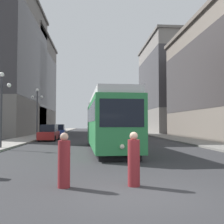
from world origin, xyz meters
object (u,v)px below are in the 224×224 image
Objects in this scene: pedestrian_crossing_near at (64,162)px; pedestrian_on_sidewalk at (134,161)px; streetcar at (108,121)px; parked_car_left_mid at (58,131)px; transit_bus at (122,123)px; parked_car_left_near at (49,133)px; lamp_post_left_near at (1,98)px; lamp_post_left_far at (37,106)px.

pedestrian_on_sidewalk is at bearing -152.02° from pedestrian_crossing_near.
parked_car_left_mid is (-6.02, 19.54, -1.26)m from streetcar.
transit_bus is 2.60× the size of parked_car_left_mid.
pedestrian_on_sidewalk is (-2.80, -29.18, -1.17)m from transit_bus.
parked_car_left_mid is at bearing -153.64° from pedestrian_on_sidewalk.
parked_car_left_near is at bearing -52.82° from pedestrian_crossing_near.
lamp_post_left_far is at bearing 90.00° from lamp_post_left_near.
transit_bus is at bearing 57.38° from lamp_post_left_near.
streetcar is 11.39m from pedestrian_on_sidewalk.
parked_car_left_near is at bearing -92.95° from parked_car_left_mid.
pedestrian_on_sidewalk reaches higher than pedestrian_crossing_near.
parked_car_left_near reaches higher than pedestrian_crossing_near.
parked_car_left_near is 0.75× the size of lamp_post_left_far.
pedestrian_on_sidewalk is at bearing -92.02° from streetcar.
streetcar is at bearing -97.96° from transit_bus.
parked_car_left_mid is at bearing 84.19° from lamp_post_left_near.
lamp_post_left_near reaches higher than parked_car_left_mid.
pedestrian_crossing_near is 26.11m from lamp_post_left_far.
pedestrian_crossing_near is 0.29× the size of lamp_post_left_near.
pedestrian_on_sidewalk is at bearing -73.72° from parked_car_left_near.
transit_bus is 29.65m from pedestrian_crossing_near.
pedestrian_on_sidewalk is at bearing -56.59° from lamp_post_left_near.
lamp_post_left_far reaches higher than parked_car_left_near.
transit_bus reaches higher than pedestrian_on_sidewalk.
parked_car_left_mid is 31.46m from pedestrian_on_sidewalk.
parked_car_left_near is 10.93m from lamp_post_left_near.
transit_bus is at bearing -170.41° from pedestrian_on_sidewalk.
lamp_post_left_near is (-8.05, 12.21, 3.06)m from pedestrian_on_sidewalk.
lamp_post_left_near is 12.96m from lamp_post_left_far.
lamp_post_left_far reaches higher than transit_bus.
lamp_post_left_near is at bearing 170.82° from streetcar.
lamp_post_left_far is at bearing 127.02° from parked_car_left_near.
streetcar is 16.09m from lamp_post_left_far.
transit_bus is at bearing -72.51° from pedestrian_crossing_near.
lamp_post_left_far is (-1.90, -5.68, 3.26)m from parked_car_left_mid.
lamp_post_left_near is at bearing -121.24° from transit_bus.
lamp_post_left_near is at bearing -98.78° from parked_car_left_mid.
parked_car_left_near is 0.98× the size of parked_car_left_mid.
pedestrian_crossing_near is 0.99× the size of pedestrian_on_sidewalk.
parked_car_left_mid is 0.76× the size of lamp_post_left_far.
pedestrian_on_sidewalk is 0.27× the size of lamp_post_left_far.
lamp_post_left_near is at bearing -37.09° from pedestrian_crossing_near.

